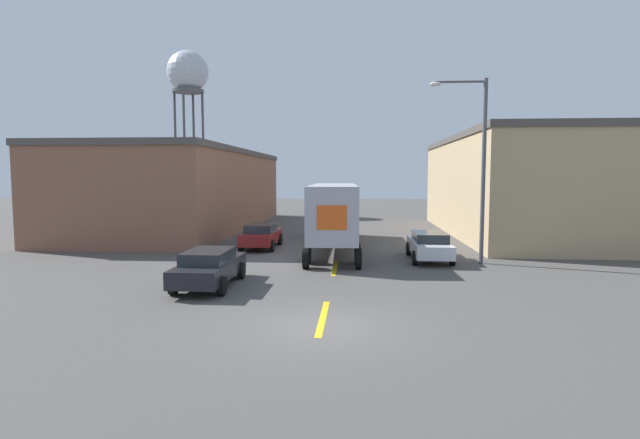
# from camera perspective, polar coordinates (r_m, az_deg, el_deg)

# --- Properties ---
(ground_plane) EXTENTS (160.00, 160.00, 0.00)m
(ground_plane) POSITION_cam_1_polar(r_m,az_deg,el_deg) (14.31, 0.07, -12.18)
(ground_plane) COLOR #4C4947
(road_centerline) EXTENTS (0.20, 20.01, 0.01)m
(road_centerline) POSITION_cam_1_polar(r_m,az_deg,el_deg) (23.08, 1.73, -5.55)
(road_centerline) COLOR gold
(road_centerline) RESTS_ON ground_plane
(warehouse_left) EXTENTS (10.76, 26.90, 6.31)m
(warehouse_left) POSITION_cam_1_polar(r_m,az_deg,el_deg) (42.24, -15.08, 3.37)
(warehouse_left) COLOR brown
(warehouse_left) RESTS_ON ground_plane
(warehouse_right) EXTENTS (14.11, 22.73, 7.08)m
(warehouse_right) POSITION_cam_1_polar(r_m,az_deg,el_deg) (39.60, 24.52, 3.54)
(warehouse_right) COLOR tan
(warehouse_right) RESTS_ON ground_plane
(semi_truck) EXTENTS (3.07, 14.33, 3.76)m
(semi_truck) POSITION_cam_1_polar(r_m,az_deg,el_deg) (28.68, 1.65, 1.02)
(semi_truck) COLOR black
(semi_truck) RESTS_ON ground_plane
(parked_car_left_near) EXTENTS (1.98, 4.78, 1.42)m
(parked_car_left_near) POSITION_cam_1_polar(r_m,az_deg,el_deg) (19.62, -12.53, -5.28)
(parked_car_left_near) COLOR black
(parked_car_left_near) RESTS_ON ground_plane
(parked_car_left_far) EXTENTS (1.98, 4.78, 1.42)m
(parked_car_left_far) POSITION_cam_1_polar(r_m,az_deg,el_deg) (29.59, -6.72, -1.76)
(parked_car_left_far) COLOR maroon
(parked_car_left_far) RESTS_ON ground_plane
(parked_car_right_mid) EXTENTS (1.98, 4.78, 1.42)m
(parked_car_right_mid) POSITION_cam_1_polar(r_m,az_deg,el_deg) (25.69, 12.38, -2.87)
(parked_car_right_mid) COLOR silver
(parked_car_right_mid) RESTS_ON ground_plane
(water_tower) EXTENTS (4.60, 4.60, 18.21)m
(water_tower) POSITION_cam_1_polar(r_m,az_deg,el_deg) (60.03, -14.87, 15.60)
(water_tower) COLOR #47474C
(water_tower) RESTS_ON ground_plane
(street_lamp) EXTENTS (2.72, 0.32, 8.82)m
(street_lamp) POSITION_cam_1_polar(r_m,az_deg,el_deg) (25.09, 17.55, 6.72)
(street_lamp) COLOR #4C4C51
(street_lamp) RESTS_ON ground_plane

